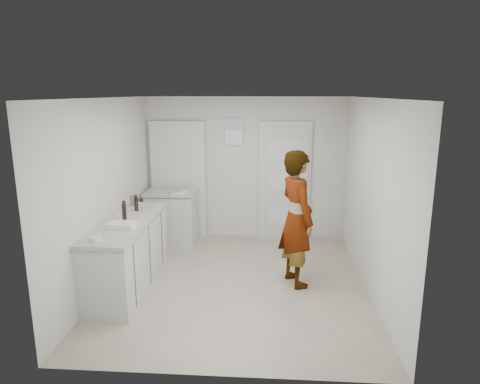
# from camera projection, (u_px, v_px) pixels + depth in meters

# --- Properties ---
(ground) EXTENTS (4.00, 4.00, 0.00)m
(ground) POSITION_uv_depth(u_px,v_px,m) (237.00, 283.00, 5.91)
(ground) COLOR #A59D8B
(ground) RESTS_ON ground
(room_shell) EXTENTS (4.00, 4.00, 4.00)m
(room_shell) POSITION_uv_depth(u_px,v_px,m) (235.00, 181.00, 7.58)
(room_shell) COLOR beige
(room_shell) RESTS_ON ground
(main_counter) EXTENTS (0.64, 1.96, 0.93)m
(main_counter) POSITION_uv_depth(u_px,v_px,m) (128.00, 257.00, 5.71)
(main_counter) COLOR silver
(main_counter) RESTS_ON ground
(side_counter) EXTENTS (0.84, 0.61, 0.93)m
(side_counter) POSITION_uv_depth(u_px,v_px,m) (172.00, 219.00, 7.40)
(side_counter) COLOR silver
(side_counter) RESTS_ON ground
(person) EXTENTS (0.67, 0.79, 1.85)m
(person) POSITION_uv_depth(u_px,v_px,m) (297.00, 219.00, 5.71)
(person) COLOR silver
(person) RESTS_ON ground
(cake_mix_box) EXTENTS (0.11, 0.07, 0.17)m
(cake_mix_box) POSITION_uv_depth(u_px,v_px,m) (134.00, 200.00, 6.33)
(cake_mix_box) COLOR olive
(cake_mix_box) RESTS_ON main_counter
(spice_jar) EXTENTS (0.05, 0.05, 0.08)m
(spice_jar) POSITION_uv_depth(u_px,v_px,m) (143.00, 209.00, 6.04)
(spice_jar) COLOR tan
(spice_jar) RESTS_ON main_counter
(oil_cruet_a) EXTENTS (0.06, 0.06, 0.23)m
(oil_cruet_a) POSITION_uv_depth(u_px,v_px,m) (136.00, 203.00, 6.06)
(oil_cruet_a) COLOR black
(oil_cruet_a) RESTS_ON main_counter
(oil_cruet_b) EXTENTS (0.06, 0.06, 0.26)m
(oil_cruet_b) POSITION_uv_depth(u_px,v_px,m) (124.00, 210.00, 5.64)
(oil_cruet_b) COLOR black
(oil_cruet_b) RESTS_ON main_counter
(baking_dish) EXTENTS (0.35, 0.25, 0.06)m
(baking_dish) POSITION_uv_depth(u_px,v_px,m) (122.00, 225.00, 5.33)
(baking_dish) COLOR silver
(baking_dish) RESTS_ON main_counter
(egg_bowl) EXTENTS (0.12, 0.12, 0.05)m
(egg_bowl) POSITION_uv_depth(u_px,v_px,m) (96.00, 239.00, 4.83)
(egg_bowl) COLOR silver
(egg_bowl) RESTS_ON main_counter
(papers) EXTENTS (0.28, 0.33, 0.01)m
(papers) POSITION_uv_depth(u_px,v_px,m) (179.00, 192.00, 7.18)
(papers) COLOR white
(papers) RESTS_ON side_counter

